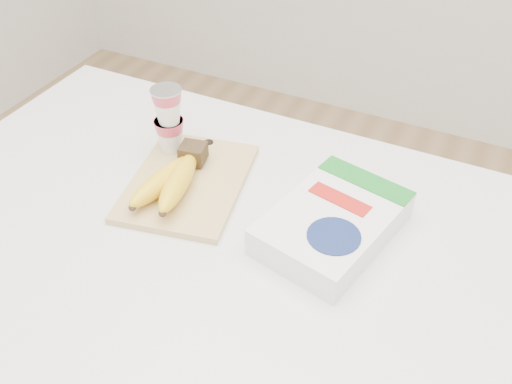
# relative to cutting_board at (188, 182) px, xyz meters

# --- Properties ---
(room) EXTENTS (4.00, 4.00, 4.00)m
(room) POSITION_rel_cutting_board_xyz_m (0.14, -0.12, 0.40)
(room) COLOR tan
(room) RESTS_ON ground
(cutting_board) EXTENTS (0.26, 0.31, 0.01)m
(cutting_board) POSITION_rel_cutting_board_xyz_m (0.00, 0.00, 0.00)
(cutting_board) COLOR tan
(cutting_board) RESTS_ON table
(bananas) EXTENTS (0.10, 0.21, 0.06)m
(bananas) POSITION_rel_cutting_board_xyz_m (-0.01, -0.03, 0.03)
(bananas) COLOR #382816
(bananas) RESTS_ON cutting_board
(yogurt_stack) EXTENTS (0.06, 0.06, 0.14)m
(yogurt_stack) POSITION_rel_cutting_board_xyz_m (-0.08, 0.07, 0.08)
(yogurt_stack) COLOR white
(yogurt_stack) RESTS_ON cutting_board
(cereal_box) EXTENTS (0.23, 0.29, 0.06)m
(cereal_box) POSITION_rel_cutting_board_xyz_m (0.29, -0.01, 0.02)
(cereal_box) COLOR white
(cereal_box) RESTS_ON table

